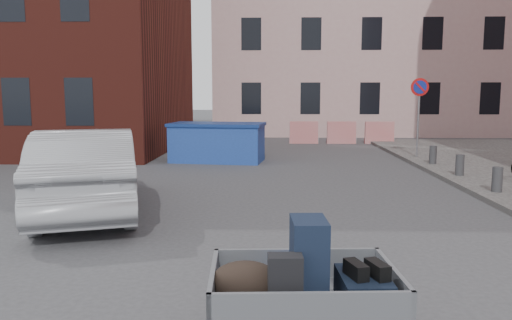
{
  "coord_description": "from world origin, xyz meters",
  "views": [
    {
      "loc": [
        1.04,
        -7.54,
        2.28
      ],
      "look_at": [
        0.77,
        1.19,
        1.1
      ],
      "focal_mm": 35.0,
      "sensor_mm": 36.0,
      "label": 1
    }
  ],
  "objects": [
    {
      "name": "ground",
      "position": [
        0.0,
        0.0,
        0.0
      ],
      "size": [
        120.0,
        120.0,
        0.0
      ],
      "primitive_type": "plane",
      "color": "#38383A",
      "rests_on": "ground"
    },
    {
      "name": "building_pink",
      "position": [
        6.0,
        22.0,
        7.0
      ],
      "size": [
        16.0,
        8.0,
        14.0
      ],
      "primitive_type": "cube",
      "color": "#CA9E9B",
      "rests_on": "ground"
    },
    {
      "name": "no_parking_sign",
      "position": [
        6.0,
        9.48,
        2.01
      ],
      "size": [
        0.6,
        0.09,
        2.65
      ],
      "color": "gray",
      "rests_on": "sidewalk"
    },
    {
      "name": "bollards",
      "position": [
        6.0,
        3.4,
        0.4
      ],
      "size": [
        0.22,
        9.02,
        0.55
      ],
      "color": "#3A3A3D",
      "rests_on": "sidewalk"
    },
    {
      "name": "barriers",
      "position": [
        4.2,
        15.0,
        0.5
      ],
      "size": [
        4.7,
        0.18,
        1.0
      ],
      "color": "red",
      "rests_on": "ground"
    },
    {
      "name": "trailer",
      "position": [
        1.31,
        -3.4,
        0.61
      ],
      "size": [
        1.66,
        1.84,
        1.2
      ],
      "rotation": [
        0.0,
        0.0,
        0.06
      ],
      "color": "black",
      "rests_on": "ground"
    },
    {
      "name": "dumpster",
      "position": [
        -0.77,
        8.95,
        0.65
      ],
      "size": [
        3.26,
        1.99,
        1.29
      ],
      "rotation": [
        0.0,
        0.0,
        -0.14
      ],
      "color": "#2246A4",
      "rests_on": "ground"
    },
    {
      "name": "silver_car",
      "position": [
        -2.49,
        1.73,
        0.8
      ],
      "size": [
        3.12,
        5.16,
        1.6
      ],
      "primitive_type": "imported",
      "rotation": [
        0.0,
        0.0,
        3.46
      ],
      "color": "#9C9EA3",
      "rests_on": "ground"
    }
  ]
}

